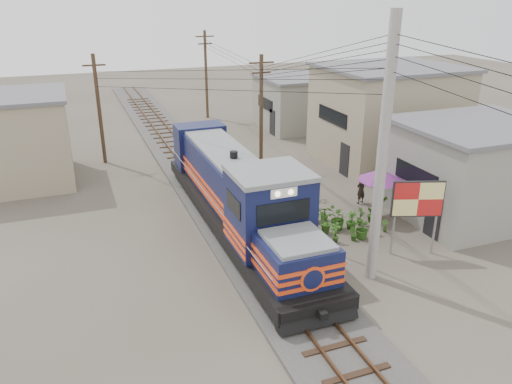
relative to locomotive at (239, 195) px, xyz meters
name	(u,v)px	position (x,y,z in m)	size (l,w,h in m)	color
ground	(284,287)	(0.00, -5.32, -1.77)	(120.00, 120.00, 0.00)	#473F35
ballast	(212,194)	(0.00, 4.68, -1.69)	(3.60, 70.00, 0.16)	#595651
track	(212,191)	(0.00, 4.68, -1.51)	(1.15, 70.00, 0.12)	#51331E
locomotive	(239,195)	(0.00, 0.00, 0.00)	(3.01, 16.41, 4.07)	black
utility_pole_main	(382,156)	(3.50, -5.82, 3.23)	(0.40, 0.40, 10.00)	#9E9B93
wooden_pole_mid	(261,109)	(4.50, 8.68, 1.91)	(1.60, 0.24, 7.00)	#4C3826
wooden_pole_far	(206,73)	(4.80, 22.68, 2.16)	(1.60, 0.24, 7.50)	#4C3826
wooden_pole_left	(99,107)	(-5.00, 12.68, 1.91)	(1.60, 0.24, 7.00)	#4C3826
power_lines	(212,58)	(-0.14, 3.17, 5.80)	(9.65, 19.00, 3.30)	black
shophouse_front	(475,169)	(11.50, -2.32, 0.59)	(7.35, 6.30, 4.70)	gray
shophouse_mid	(387,114)	(12.50, 6.68, 1.34)	(8.40, 7.35, 6.20)	gray
shophouse_back	(299,102)	(11.00, 16.68, 0.34)	(6.30, 6.30, 4.20)	gray
shophouse_left	(14,139)	(-10.00, 10.68, 0.84)	(6.30, 6.30, 5.20)	gray
billboard	(418,201)	(6.18, -4.82, 0.68)	(2.07, 0.82, 3.33)	#99999E
market_umbrella	(381,175)	(6.95, -1.04, 0.44)	(2.87, 2.87, 2.51)	black
vendor	(361,189)	(7.10, 0.78, -0.98)	(0.57, 0.38, 1.57)	black
plant_nursery	(341,220)	(4.50, -1.73, -1.27)	(3.29, 3.47, 1.10)	#295117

